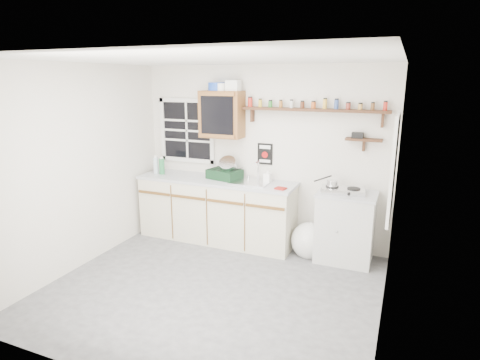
{
  "coord_description": "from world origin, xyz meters",
  "views": [
    {
      "loc": [
        1.87,
        -3.68,
        2.31
      ],
      "look_at": [
        0.1,
        0.55,
        1.15
      ],
      "focal_mm": 30.0,
      "sensor_mm": 36.0,
      "label": 1
    }
  ],
  "objects_px": {
    "spice_shelf": "(313,109)",
    "dish_rack": "(226,171)",
    "right_cabinet": "(345,227)",
    "upper_cabinet": "(222,114)",
    "hotplate": "(343,190)",
    "main_cabinet": "(216,210)"
  },
  "relations": [
    {
      "from": "spice_shelf",
      "to": "dish_rack",
      "type": "relative_size",
      "value": 3.76
    },
    {
      "from": "right_cabinet",
      "to": "dish_rack",
      "type": "bearing_deg",
      "value": 178.22
    },
    {
      "from": "right_cabinet",
      "to": "upper_cabinet",
      "type": "xyz_separation_m",
      "value": [
        -1.8,
        0.12,
        1.37
      ]
    },
    {
      "from": "right_cabinet",
      "to": "upper_cabinet",
      "type": "bearing_deg",
      "value": 176.24
    },
    {
      "from": "spice_shelf",
      "to": "main_cabinet",
      "type": "bearing_deg",
      "value": -170.72
    },
    {
      "from": "upper_cabinet",
      "to": "spice_shelf",
      "type": "distance_m",
      "value": 1.27
    },
    {
      "from": "upper_cabinet",
      "to": "right_cabinet",
      "type": "bearing_deg",
      "value": -3.76
    },
    {
      "from": "right_cabinet",
      "to": "dish_rack",
      "type": "distance_m",
      "value": 1.81
    },
    {
      "from": "main_cabinet",
      "to": "dish_rack",
      "type": "bearing_deg",
      "value": 33.55
    },
    {
      "from": "right_cabinet",
      "to": "spice_shelf",
      "type": "bearing_deg",
      "value": 160.59
    },
    {
      "from": "spice_shelf",
      "to": "hotplate",
      "type": "bearing_deg",
      "value": -23.66
    },
    {
      "from": "spice_shelf",
      "to": "hotplate",
      "type": "xyz_separation_m",
      "value": [
        0.47,
        -0.21,
        -0.98
      ]
    },
    {
      "from": "dish_rack",
      "to": "hotplate",
      "type": "distance_m",
      "value": 1.66
    },
    {
      "from": "right_cabinet",
      "to": "hotplate",
      "type": "distance_m",
      "value": 0.49
    },
    {
      "from": "hotplate",
      "to": "upper_cabinet",
      "type": "bearing_deg",
      "value": 167.88
    },
    {
      "from": "right_cabinet",
      "to": "upper_cabinet",
      "type": "height_order",
      "value": "upper_cabinet"
    },
    {
      "from": "spice_shelf",
      "to": "dish_rack",
      "type": "distance_m",
      "value": 1.5
    },
    {
      "from": "right_cabinet",
      "to": "hotplate",
      "type": "xyz_separation_m",
      "value": [
        -0.06,
        -0.02,
        0.49
      ]
    },
    {
      "from": "upper_cabinet",
      "to": "dish_rack",
      "type": "bearing_deg",
      "value": -37.91
    },
    {
      "from": "hotplate",
      "to": "right_cabinet",
      "type": "bearing_deg",
      "value": 11.28
    },
    {
      "from": "dish_rack",
      "to": "right_cabinet",
      "type": "bearing_deg",
      "value": 11.35
    },
    {
      "from": "right_cabinet",
      "to": "hotplate",
      "type": "height_order",
      "value": "hotplate"
    }
  ]
}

